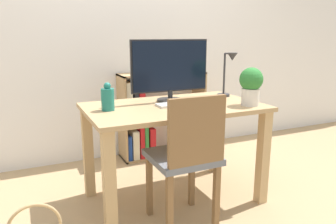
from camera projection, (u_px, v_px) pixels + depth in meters
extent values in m
plane|color=tan|center=(173.00, 198.00, 2.48)|extent=(10.00, 10.00, 0.00)
cube|color=white|center=(125.00, 25.00, 3.15)|extent=(8.00, 0.05, 2.60)
cube|color=tan|center=(174.00, 107.00, 2.32)|extent=(1.23, 0.74, 0.03)
cube|color=tan|center=(110.00, 187.00, 1.90)|extent=(0.07, 0.07, 0.69)
cube|color=tan|center=(263.00, 158.00, 2.35)|extent=(0.07, 0.07, 0.69)
cube|color=tan|center=(88.00, 152.00, 2.45)|extent=(0.07, 0.07, 0.69)
cube|color=tan|center=(215.00, 134.00, 2.91)|extent=(0.07, 0.07, 0.69)
cylinder|color=#232326|center=(170.00, 100.00, 2.45)|extent=(0.20, 0.20, 0.02)
cylinder|color=#232326|center=(170.00, 94.00, 2.44)|extent=(0.04, 0.04, 0.07)
cube|color=#232326|center=(170.00, 66.00, 2.39)|extent=(0.60, 0.02, 0.38)
cube|color=black|center=(170.00, 66.00, 2.39)|extent=(0.58, 0.03, 0.36)
cube|color=silver|center=(180.00, 104.00, 2.31)|extent=(0.33, 0.12, 0.02)
cylinder|color=#1E7266|center=(108.00, 100.00, 2.14)|extent=(0.09, 0.09, 0.14)
sphere|color=#1E7266|center=(107.00, 86.00, 2.12)|extent=(0.05, 0.05, 0.05)
cylinder|color=#2D2D33|center=(223.00, 95.00, 2.65)|extent=(0.10, 0.10, 0.02)
cylinder|color=#2D2D33|center=(224.00, 74.00, 2.61)|extent=(0.02, 0.02, 0.32)
cylinder|color=#2D2D33|center=(229.00, 54.00, 2.53)|extent=(0.01, 0.10, 0.01)
cone|color=#2D2D33|center=(232.00, 57.00, 2.49)|extent=(0.08, 0.08, 0.06)
cylinder|color=silver|center=(250.00, 97.00, 2.30)|extent=(0.12, 0.12, 0.12)
sphere|color=#2D7A33|center=(251.00, 79.00, 2.27)|extent=(0.16, 0.16, 0.16)
cube|color=slate|center=(182.00, 157.00, 2.08)|extent=(0.40, 0.40, 0.04)
cube|color=brown|center=(197.00, 131.00, 1.86)|extent=(0.36, 0.03, 0.40)
cube|color=brown|center=(169.00, 208.00, 1.92)|extent=(0.04, 0.04, 0.43)
cube|color=brown|center=(216.00, 197.00, 2.05)|extent=(0.04, 0.04, 0.43)
cube|color=brown|center=(149.00, 185.00, 2.21)|extent=(0.04, 0.04, 0.43)
cube|color=brown|center=(192.00, 177.00, 2.34)|extent=(0.04, 0.04, 0.43)
cube|color=tan|center=(122.00, 118.00, 3.15)|extent=(0.02, 0.28, 0.84)
cube|color=tan|center=(199.00, 110.00, 3.49)|extent=(0.02, 0.28, 0.84)
cube|color=tan|center=(163.00, 152.00, 3.41)|extent=(0.86, 0.28, 0.02)
cube|color=tan|center=(162.00, 74.00, 3.23)|extent=(0.86, 0.28, 0.02)
cube|color=tan|center=(162.00, 114.00, 3.32)|extent=(0.83, 0.28, 0.02)
cube|color=navy|center=(127.00, 146.00, 3.23)|extent=(0.04, 0.24, 0.24)
cube|color=beige|center=(133.00, 143.00, 3.25)|extent=(0.06, 0.24, 0.28)
cube|color=red|center=(139.00, 141.00, 3.27)|extent=(0.04, 0.24, 0.31)
cube|color=#2D7F38|center=(143.00, 138.00, 3.29)|extent=(0.04, 0.24, 0.35)
cube|color=red|center=(149.00, 140.00, 3.32)|extent=(0.06, 0.24, 0.29)
cube|color=beige|center=(126.00, 100.00, 3.13)|extent=(0.06, 0.24, 0.34)
cube|color=black|center=(133.00, 99.00, 3.15)|extent=(0.04, 0.24, 0.34)
cube|color=red|center=(139.00, 99.00, 3.18)|extent=(0.06, 0.24, 0.33)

